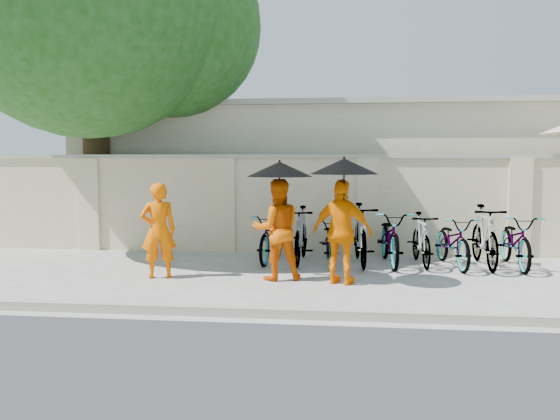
# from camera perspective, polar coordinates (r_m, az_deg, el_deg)

# --- Properties ---
(ground) EXTENTS (80.00, 80.00, 0.00)m
(ground) POSITION_cam_1_polar(r_m,az_deg,el_deg) (8.62, -3.42, -7.86)
(ground) COLOR #B3B3B3
(kerb) EXTENTS (40.00, 0.16, 0.12)m
(kerb) POSITION_cam_1_polar(r_m,az_deg,el_deg) (6.98, -5.80, -10.47)
(kerb) COLOR #9C9A89
(kerb) RESTS_ON ground
(compound_wall) EXTENTS (20.00, 0.30, 2.00)m
(compound_wall) POSITION_cam_1_polar(r_m,az_deg,el_deg) (11.52, 4.14, 0.44)
(compound_wall) COLOR beige
(compound_wall) RESTS_ON ground
(building_behind) EXTENTS (14.00, 6.00, 3.20)m
(building_behind) POSITION_cam_1_polar(r_m,az_deg,el_deg) (15.29, 8.44, 3.79)
(building_behind) COLOR beige
(building_behind) RESTS_ON ground
(shade_tree) EXTENTS (6.70, 6.20, 8.20)m
(shade_tree) POSITION_cam_1_polar(r_m,az_deg,el_deg) (12.74, -18.55, 19.23)
(shade_tree) COLOR brown
(shade_tree) RESTS_ON ground
(monk_left) EXTENTS (0.68, 0.56, 1.59)m
(monk_left) POSITION_cam_1_polar(r_m,az_deg,el_deg) (9.26, -12.58, -2.09)
(monk_left) COLOR #FF6400
(monk_left) RESTS_ON ground
(monk_center) EXTENTS (0.95, 0.83, 1.65)m
(monk_center) POSITION_cam_1_polar(r_m,az_deg,el_deg) (8.89, -0.32, -2.04)
(monk_center) COLOR #E45904
(monk_center) RESTS_ON ground
(parasol_center) EXTENTS (1.06, 1.06, 0.99)m
(parasol_center) POSITION_cam_1_polar(r_m,az_deg,el_deg) (8.74, -0.05, 4.29)
(parasol_center) COLOR black
(parasol_center) RESTS_ON ground
(monk_right) EXTENTS (1.05, 0.70, 1.66)m
(monk_right) POSITION_cam_1_polar(r_m,az_deg,el_deg) (8.61, 6.51, -2.30)
(monk_right) COLOR orange
(monk_right) RESTS_ON ground
(parasol_right) EXTENTS (1.06, 1.06, 1.04)m
(parasol_right) POSITION_cam_1_polar(r_m,az_deg,el_deg) (8.46, 6.71, 4.56)
(parasol_right) COLOR black
(parasol_right) RESTS_ON ground
(bike_0) EXTENTS (0.80, 1.83, 0.93)m
(bike_0) POSITION_cam_1_polar(r_m,az_deg,el_deg) (10.55, -0.81, -2.88)
(bike_0) COLOR #9FA1AF
(bike_0) RESTS_ON ground
(bike_1) EXTENTS (0.58, 1.81, 1.08)m
(bike_1) POSITION_cam_1_polar(r_m,az_deg,el_deg) (10.41, 2.20, -2.60)
(bike_1) COLOR #9FA1AF
(bike_1) RESTS_ON ground
(bike_2) EXTENTS (0.68, 1.69, 0.87)m
(bike_2) POSITION_cam_1_polar(r_m,az_deg,el_deg) (10.41, 5.29, -3.18)
(bike_2) COLOR #9FA1AF
(bike_2) RESTS_ON ground
(bike_3) EXTENTS (0.65, 1.94, 1.15)m
(bike_3) POSITION_cam_1_polar(r_m,az_deg,el_deg) (10.30, 8.40, -2.53)
(bike_3) COLOR #9FA1AF
(bike_3) RESTS_ON ground
(bike_4) EXTENTS (0.78, 1.97, 1.02)m
(bike_4) POSITION_cam_1_polar(r_m,az_deg,el_deg) (10.41, 11.47, -2.87)
(bike_4) COLOR #9FA1AF
(bike_4) RESTS_ON ground
(bike_5) EXTENTS (0.53, 1.65, 0.98)m
(bike_5) POSITION_cam_1_polar(r_m,az_deg,el_deg) (10.47, 14.53, -2.97)
(bike_5) COLOR #9FA1AF
(bike_5) RESTS_ON ground
(bike_6) EXTENTS (0.84, 1.85, 0.94)m
(bike_6) POSITION_cam_1_polar(r_m,az_deg,el_deg) (10.49, 17.63, -3.16)
(bike_6) COLOR #9FA1AF
(bike_6) RESTS_ON ground
(bike_7) EXTENTS (0.57, 1.90, 1.14)m
(bike_7) POSITION_cam_1_polar(r_m,az_deg,el_deg) (10.63, 20.58, -2.59)
(bike_7) COLOR #9FA1AF
(bike_7) RESTS_ON ground
(bike_8) EXTENTS (0.72, 1.88, 0.98)m
(bike_8) POSITION_cam_1_polar(r_m,az_deg,el_deg) (10.80, 23.43, -3.00)
(bike_8) COLOR #9FA1AF
(bike_8) RESTS_ON ground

